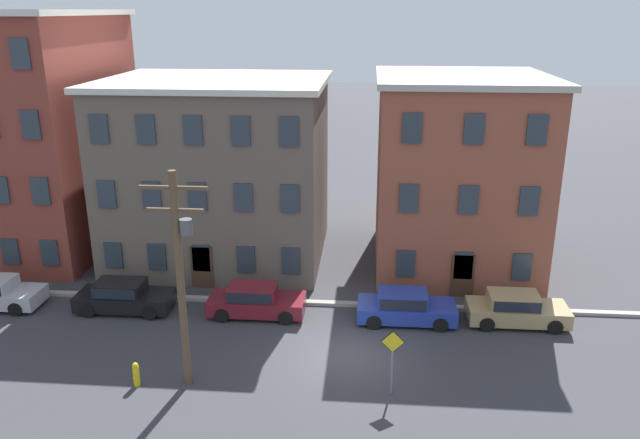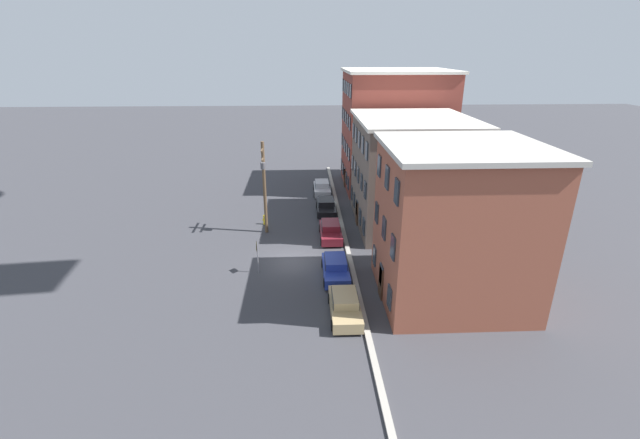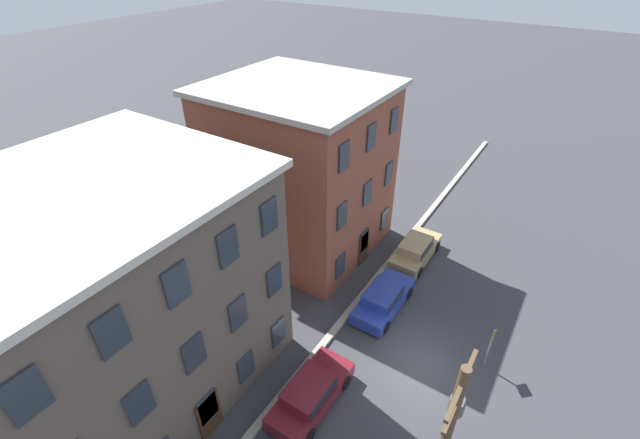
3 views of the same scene
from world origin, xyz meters
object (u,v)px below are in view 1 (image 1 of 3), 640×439
car_black (123,295)px  caution_sign (392,352)px  car_tan (516,308)px  car_blue (405,306)px  fire_hydrant (136,374)px  utility_pole (181,269)px  car_maroon (255,300)px

car_black → caution_sign: size_ratio=1.71×
car_black → car_tan: 18.00m
car_blue → fire_hydrant: bearing=-149.8°
utility_pole → fire_hydrant: utility_pole is taller
car_tan → caution_sign: (-5.69, -5.88, 0.95)m
car_blue → car_tan: (4.94, 0.20, 0.00)m
car_tan → car_black: bearing=-179.5°
car_maroon → car_blue: same height
car_maroon → car_tan: 11.77m
car_maroon → utility_pole: bearing=-104.7°
car_black → car_maroon: bearing=0.4°
caution_sign → fire_hydrant: 9.57m
car_blue → fire_hydrant: car_blue is taller
caution_sign → utility_pole: utility_pole is taller
car_blue → caution_sign: (-0.75, -5.68, 0.95)m
car_maroon → caution_sign: caution_sign is taller
car_blue → fire_hydrant: 11.85m
car_maroon → fire_hydrant: size_ratio=4.58×
car_blue → fire_hydrant: size_ratio=4.58×
utility_pole → caution_sign: bearing=-0.5°
fire_hydrant → car_black: bearing=115.1°
utility_pole → fire_hydrant: 4.60m
car_black → car_maroon: same height
caution_sign → utility_pole: 8.14m
caution_sign → fire_hydrant: bearing=-178.4°
car_maroon → car_blue: bearing=-0.8°
car_black → caution_sign: caution_sign is taller
car_blue → car_tan: 4.94m
car_maroon → caution_sign: size_ratio=1.71×
car_black → car_maroon: size_ratio=1.00×
utility_pole → car_blue: bearing=34.0°
car_blue → car_maroon: bearing=179.2°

